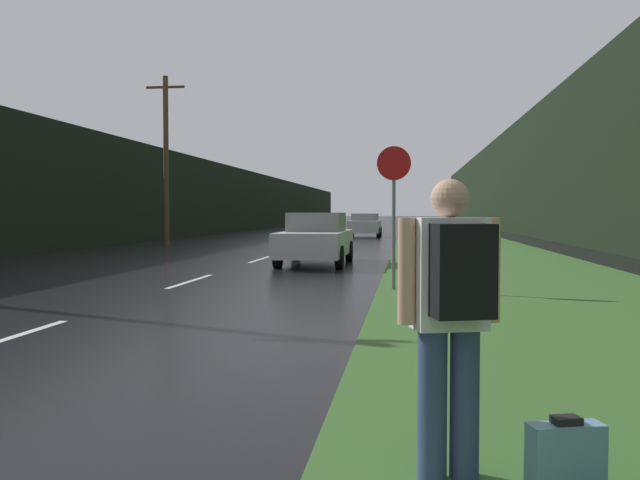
% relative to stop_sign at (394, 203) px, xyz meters
% --- Properties ---
extents(grass_verge, '(6.00, 240.00, 0.02)m').
position_rel_stop_sign_xyz_m(grass_verge, '(2.69, 28.02, -1.68)').
color(grass_verge, '#386028').
rests_on(grass_verge, ground_plane).
extents(lane_stripe_c, '(0.12, 3.00, 0.01)m').
position_rel_stop_sign_xyz_m(lane_stripe_c, '(-4.44, 1.15, -1.68)').
color(lane_stripe_c, silver).
rests_on(lane_stripe_c, ground_plane).
extents(lane_stripe_d, '(0.12, 3.00, 0.01)m').
position_rel_stop_sign_xyz_m(lane_stripe_d, '(-4.44, 8.15, -1.68)').
color(lane_stripe_d, silver).
rests_on(lane_stripe_d, ground_plane).
extents(lane_stripe_e, '(0.12, 3.00, 0.01)m').
position_rel_stop_sign_xyz_m(lane_stripe_e, '(-4.44, 15.15, -1.68)').
color(lane_stripe_e, silver).
rests_on(lane_stripe_e, ground_plane).
extents(lane_stripe_f, '(0.12, 3.00, 0.01)m').
position_rel_stop_sign_xyz_m(lane_stripe_f, '(-4.44, 22.15, -1.68)').
color(lane_stripe_f, silver).
rests_on(lane_stripe_f, ground_plane).
extents(treeline_far_side, '(2.00, 140.00, 5.18)m').
position_rel_stop_sign_xyz_m(treeline_far_side, '(-14.57, 38.02, 0.90)').
color(treeline_far_side, black).
rests_on(treeline_far_side, ground_plane).
extents(treeline_near_side, '(2.00, 140.00, 7.87)m').
position_rel_stop_sign_xyz_m(treeline_near_side, '(8.69, 38.02, 2.25)').
color(treeline_near_side, black).
rests_on(treeline_near_side, ground_plane).
extents(utility_pole_far, '(1.80, 0.24, 7.73)m').
position_rel_stop_sign_xyz_m(utility_pole_far, '(-10.75, 16.83, 2.31)').
color(utility_pole_far, '#4C3823').
rests_on(utility_pole_far, ground_plane).
extents(stop_sign, '(0.65, 0.07, 2.78)m').
position_rel_stop_sign_xyz_m(stop_sign, '(0.00, 0.00, 0.00)').
color(stop_sign, slate).
rests_on(stop_sign, ground_plane).
extents(hitchhiker_with_backpack, '(0.57, 0.49, 1.68)m').
position_rel_stop_sign_xyz_m(hitchhiker_with_backpack, '(0.52, -9.37, -0.72)').
color(hitchhiker_with_backpack, navy).
rests_on(hitchhiker_with_backpack, ground_plane).
extents(suitcase, '(0.43, 0.26, 0.41)m').
position_rel_stop_sign_xyz_m(suitcase, '(1.12, -9.40, -1.50)').
color(suitcase, '#6093A8').
rests_on(suitcase, ground_plane).
extents(car_passing_near, '(1.87, 4.75, 1.50)m').
position_rel_stop_sign_xyz_m(car_passing_near, '(-2.37, 6.32, -0.94)').
color(car_passing_near, '#BCBCBC').
rests_on(car_passing_near, ground_plane).
extents(car_passing_far, '(1.96, 4.23, 1.45)m').
position_rel_stop_sign_xyz_m(car_passing_far, '(-2.37, 28.56, -0.95)').
color(car_passing_far, '#BCBCBC').
rests_on(car_passing_far, ground_plane).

